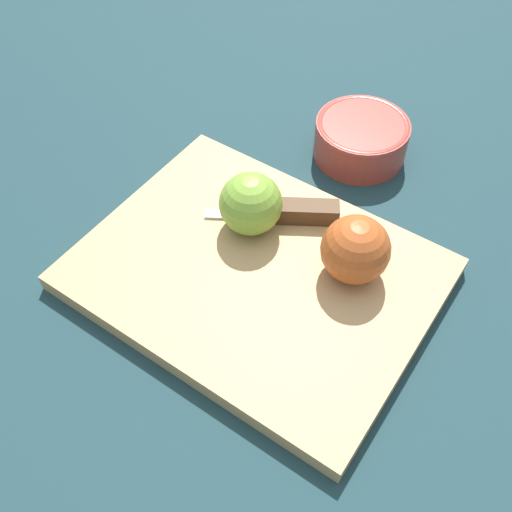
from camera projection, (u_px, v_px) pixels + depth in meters
ground_plane at (256, 280)px, 0.64m from camera, size 4.00×4.00×0.00m
cutting_board at (256, 274)px, 0.63m from camera, size 0.36×0.28×0.02m
apple_half_left at (355, 250)px, 0.59m from camera, size 0.07×0.07×0.07m
apple_half_right at (251, 204)px, 0.63m from camera, size 0.07×0.07×0.07m
knife at (302, 212)px, 0.66m from camera, size 0.13×0.09×0.02m
bowl at (361, 137)px, 0.74m from camera, size 0.12×0.12×0.05m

